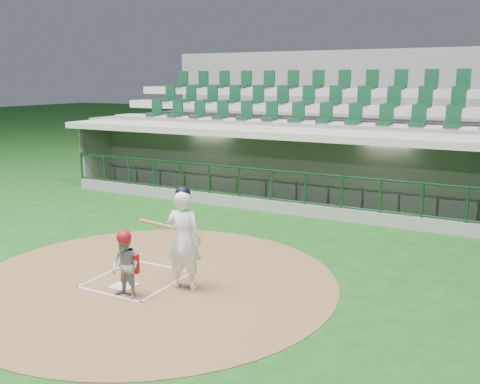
% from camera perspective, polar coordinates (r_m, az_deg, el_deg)
% --- Properties ---
extents(ground, '(120.00, 120.00, 0.00)m').
position_cam_1_polar(ground, '(11.04, -9.92, -8.72)').
color(ground, '#134514').
rests_on(ground, ground).
extents(dirt_circle, '(7.20, 7.20, 0.01)m').
position_cam_1_polar(dirt_circle, '(10.72, -9.30, -9.31)').
color(dirt_circle, brown).
rests_on(dirt_circle, ground).
extents(home_plate, '(0.43, 0.43, 0.02)m').
position_cam_1_polar(home_plate, '(10.53, -12.29, -9.74)').
color(home_plate, silver).
rests_on(home_plate, dirt_circle).
extents(batter_box_chalk, '(1.55, 1.80, 0.01)m').
position_cam_1_polar(batter_box_chalk, '(10.81, -10.91, -9.11)').
color(batter_box_chalk, silver).
rests_on(batter_box_chalk, ground).
extents(dugout_structure, '(16.40, 3.70, 3.00)m').
position_cam_1_polar(dugout_structure, '(17.36, 6.23, 2.27)').
color(dugout_structure, slate).
rests_on(dugout_structure, ground).
extents(seating_deck, '(17.00, 6.72, 5.15)m').
position_cam_1_polar(seating_deck, '(20.21, 9.30, 4.85)').
color(seating_deck, slate).
rests_on(seating_deck, ground).
extents(batter, '(0.91, 0.91, 1.96)m').
position_cam_1_polar(batter, '(9.95, -6.04, -4.92)').
color(batter, white).
rests_on(batter, dirt_circle).
extents(catcher, '(0.62, 0.51, 1.27)m').
position_cam_1_polar(catcher, '(9.79, -12.11, -7.59)').
color(catcher, '#97979C').
rests_on(catcher, dirt_circle).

